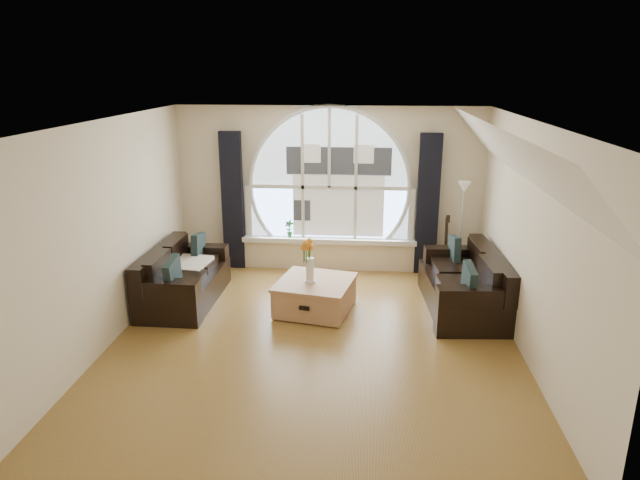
% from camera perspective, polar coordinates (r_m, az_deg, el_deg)
% --- Properties ---
extents(ground, '(5.00, 5.50, 0.01)m').
position_cam_1_polar(ground, '(7.11, -0.62, -10.27)').
color(ground, brown).
rests_on(ground, ground).
extents(ceiling, '(5.00, 5.50, 0.01)m').
position_cam_1_polar(ceiling, '(6.34, -0.70, 11.95)').
color(ceiling, silver).
rests_on(ceiling, ground).
extents(wall_back, '(5.00, 0.01, 2.70)m').
position_cam_1_polar(wall_back, '(9.26, 0.96, 5.14)').
color(wall_back, beige).
rests_on(wall_back, ground).
extents(wall_front, '(5.00, 0.01, 2.70)m').
position_cam_1_polar(wall_front, '(4.07, -4.38, -11.12)').
color(wall_front, beige).
rests_on(wall_front, ground).
extents(wall_left, '(0.01, 5.50, 2.70)m').
position_cam_1_polar(wall_left, '(7.27, -20.68, 0.66)').
color(wall_left, beige).
rests_on(wall_left, ground).
extents(wall_right, '(0.01, 5.50, 2.70)m').
position_cam_1_polar(wall_right, '(6.84, 20.68, -0.33)').
color(wall_right, beige).
rests_on(wall_right, ground).
extents(attic_slope, '(0.92, 5.50, 0.72)m').
position_cam_1_polar(attic_slope, '(6.55, 19.05, 8.11)').
color(attic_slope, silver).
rests_on(attic_slope, ground).
extents(arched_window, '(2.60, 0.06, 2.15)m').
position_cam_1_polar(arched_window, '(9.17, 0.96, 6.78)').
color(arched_window, silver).
rests_on(arched_window, wall_back).
extents(window_sill, '(2.90, 0.22, 0.08)m').
position_cam_1_polar(window_sill, '(9.37, 0.89, -0.01)').
color(window_sill, white).
rests_on(window_sill, wall_back).
extents(window_frame, '(2.76, 0.08, 2.15)m').
position_cam_1_polar(window_frame, '(9.15, 0.94, 6.75)').
color(window_frame, white).
rests_on(window_frame, wall_back).
extents(neighbor_house, '(1.70, 0.02, 1.50)m').
position_cam_1_polar(neighbor_house, '(9.17, 1.89, 5.98)').
color(neighbor_house, silver).
rests_on(neighbor_house, wall_back).
extents(curtain_left, '(0.35, 0.12, 2.30)m').
position_cam_1_polar(curtain_left, '(9.43, -8.87, 3.91)').
color(curtain_left, black).
rests_on(curtain_left, ground).
extents(curtain_right, '(0.35, 0.12, 2.30)m').
position_cam_1_polar(curtain_right, '(9.22, 10.89, 3.51)').
color(curtain_right, black).
rests_on(curtain_right, ground).
extents(sofa_left, '(0.92, 1.80, 0.79)m').
position_cam_1_polar(sofa_left, '(8.35, -13.63, -3.50)').
color(sofa_left, black).
rests_on(sofa_left, ground).
extents(sofa_right, '(1.08, 1.95, 0.84)m').
position_cam_1_polar(sofa_right, '(8.11, 14.37, -4.18)').
color(sofa_right, black).
rests_on(sofa_right, ground).
extents(coffee_chest, '(1.18, 1.18, 0.49)m').
position_cam_1_polar(coffee_chest, '(7.85, -0.50, -5.56)').
color(coffee_chest, '#A9734E').
rests_on(coffee_chest, ground).
extents(throw_blanket, '(0.62, 0.62, 0.10)m').
position_cam_1_polar(throw_blanket, '(8.46, -13.11, -2.46)').
color(throw_blanket, silver).
rests_on(throw_blanket, sofa_left).
extents(vase_flowers, '(0.24, 0.24, 0.70)m').
position_cam_1_polar(vase_flowers, '(7.60, -1.04, -1.57)').
color(vase_flowers, white).
rests_on(vase_flowers, coffee_chest).
extents(floor_lamp, '(0.24, 0.24, 1.60)m').
position_cam_1_polar(floor_lamp, '(9.09, 14.11, 0.81)').
color(floor_lamp, '#B2B2B2').
rests_on(floor_lamp, ground).
extents(guitar, '(0.36, 0.24, 1.06)m').
position_cam_1_polar(guitar, '(9.26, 12.60, -0.53)').
color(guitar, brown).
rests_on(guitar, ground).
extents(potted_plant, '(0.18, 0.14, 0.29)m').
position_cam_1_polar(potted_plant, '(9.39, -3.15, 1.16)').
color(potted_plant, '#1E6023').
rests_on(potted_plant, window_sill).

